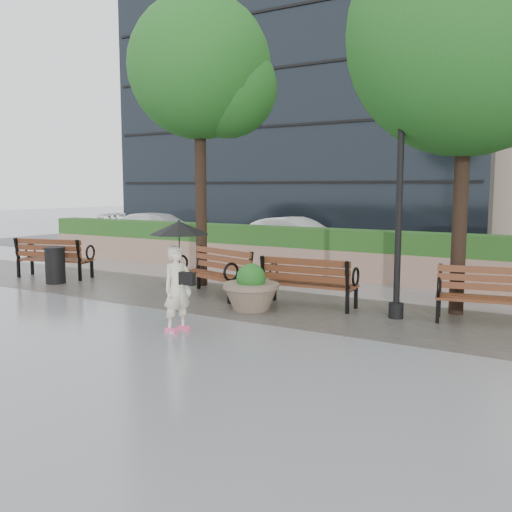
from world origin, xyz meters
The scene contains 17 objects.
ground centered at (0.00, 0.00, 0.00)m, with size 100.00×100.00×0.00m, color gray.
cobble_strip centered at (0.00, 3.00, 0.01)m, with size 28.00×3.20×0.01m, color #383330.
hedge_wall centered at (0.00, 7.00, 0.66)m, with size 24.00×0.80×1.35m.
asphalt_street centered at (0.00, 11.00, 0.00)m, with size 40.00×7.00×0.00m, color black.
bldg_glass centered at (-9.00, 22.00, 12.50)m, with size 20.00×10.00×25.00m, color black.
bench_0 centered at (-7.77, 3.00, 0.33)m, with size 2.17×1.31×1.10m.
bench_1 centered at (-2.52, 3.15, 0.32)m, with size 2.12×1.33×1.07m.
bench_2 centered at (-0.12, 3.20, 0.31)m, with size 2.00×0.91×1.04m.
bench_3 centered at (3.36, 3.60, 0.30)m, with size 2.01×1.12×1.02m.
planter_left centered at (-0.98, 2.32, 0.37)m, with size 1.14×1.14×0.96m.
trash_bin centered at (-6.99, 2.38, 0.45)m, with size 0.54×0.54×0.90m, color black.
lamppost centered at (1.75, 3.15, 1.94)m, with size 0.28×0.28×4.37m.
tree_0 centered at (-3.44, 4.21, 5.23)m, with size 3.55×3.47×7.12m.
tree_1 centered at (2.79, 4.21, 5.17)m, with size 4.52×4.52×7.57m.
car_left centered at (-10.46, 10.45, 0.71)m, with size 2.00×4.91×1.43m, color white.
car_right centered at (-4.34, 10.67, 0.70)m, with size 1.48×4.25×1.40m, color white.
pedestrian centered at (-1.14, 0.24, 1.16)m, with size 1.03×1.03×1.90m.
Camera 1 is at (5.06, -7.27, 2.49)m, focal length 40.00 mm.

